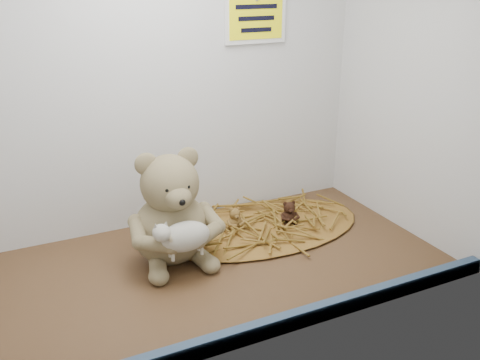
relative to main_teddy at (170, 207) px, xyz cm
name	(u,v)px	position (x,y,z in cm)	size (l,w,h in cm)	color
alcove_shell	(177,76)	(3.52, 0.96, 30.84)	(120.40, 60.20, 90.40)	#3D2915
front_rail	(252,332)	(3.52, -36.84, -12.36)	(119.28, 2.20, 3.60)	#375269
straw_bed	(262,227)	(27.82, 5.07, -13.59)	(58.44, 33.93, 1.13)	brown
main_teddy	(170,207)	(0.00, 0.00, 0.00)	(22.83, 24.10, 28.31)	#897C54
toy_lamb	(185,236)	(0.00, -10.15, -3.27)	(15.17, 9.26, 9.80)	#B3B1A0
mini_teddy_tan	(235,217)	(20.25, 6.82, -9.89)	(5.06, 5.34, 6.28)	brown
mini_teddy_brown	(289,211)	(35.39, 3.32, -9.69)	(5.38, 5.68, 6.68)	black
wall_sign	(255,18)	(33.52, 21.36, 40.84)	(16.00, 1.20, 11.00)	yellow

